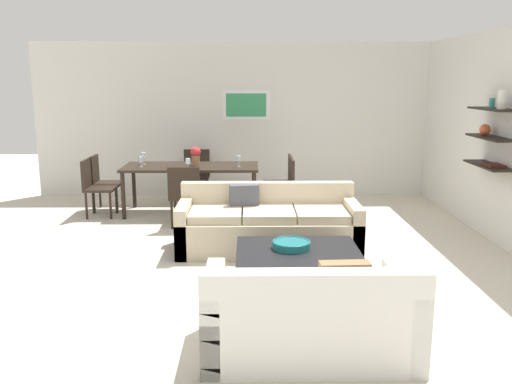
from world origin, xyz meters
TOP-DOWN VIEW (x-y plane):
  - ground_plane at (0.00, 0.00)m, footprint 18.00×18.00m
  - back_wall_unit at (0.30, 3.53)m, footprint 8.40×0.09m
  - right_wall_shelf_unit at (3.03, 0.60)m, footprint 0.34×8.20m
  - sofa_beige at (0.09, 0.34)m, footprint 2.19×0.90m
  - loveseat_white at (0.31, -2.24)m, footprint 1.59×0.90m
  - coffee_table at (0.35, -0.88)m, footprint 1.23×0.98m
  - decorative_bowl at (0.28, -0.82)m, footprint 0.39×0.39m
  - dining_table at (-1.04, 2.20)m, footprint 2.07×0.88m
  - dining_chair_head at (-1.04, 3.05)m, footprint 0.44×0.44m
  - dining_chair_foot at (-1.04, 1.35)m, footprint 0.44×0.44m
  - dining_chair_left_far at (-2.49, 2.40)m, footprint 0.44×0.44m
  - dining_chair_left_near at (-2.49, 2.00)m, footprint 0.44×0.44m
  - dining_chair_right_far at (0.40, 2.40)m, footprint 0.44×0.44m
  - dining_chair_right_near at (0.40, 2.00)m, footprint 0.44×0.44m
  - wine_glass_right_near at (-0.30, 2.09)m, footprint 0.06×0.06m
  - wine_glass_foot at (-1.04, 1.82)m, footprint 0.07×0.07m
  - wine_glass_left_near at (-1.79, 2.09)m, footprint 0.06×0.06m
  - wine_glass_left_far at (-1.79, 2.31)m, footprint 0.08×0.08m
  - centerpiece_vase at (-0.96, 2.21)m, footprint 0.16×0.16m

SIDE VIEW (x-z plane):
  - ground_plane at x=0.00m, z-range 0.00..0.00m
  - coffee_table at x=0.35m, z-range 0.00..0.38m
  - sofa_beige at x=0.09m, z-range -0.10..0.68m
  - loveseat_white at x=0.31m, z-range -0.10..0.68m
  - decorative_bowl at x=0.28m, z-range 0.38..0.46m
  - dining_chair_head at x=-1.04m, z-range 0.06..0.94m
  - dining_chair_foot at x=-1.04m, z-range 0.06..0.94m
  - dining_chair_left_far at x=-2.49m, z-range 0.06..0.94m
  - dining_chair_left_near at x=-2.49m, z-range 0.06..0.94m
  - dining_chair_right_far at x=0.40m, z-range 0.06..0.94m
  - dining_chair_right_near at x=0.40m, z-range 0.06..0.94m
  - dining_table at x=-1.04m, z-range 0.31..1.06m
  - wine_glass_left_near at x=-1.79m, z-range 0.78..0.94m
  - wine_glass_foot at x=-1.04m, z-range 0.79..0.95m
  - wine_glass_right_near at x=-0.30m, z-range 0.79..0.96m
  - wine_glass_left_far at x=-1.79m, z-range 0.79..0.99m
  - centerpiece_vase at x=-0.96m, z-range 0.76..1.06m
  - right_wall_shelf_unit at x=3.03m, z-range 0.00..2.70m
  - back_wall_unit at x=0.30m, z-range 0.00..2.70m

